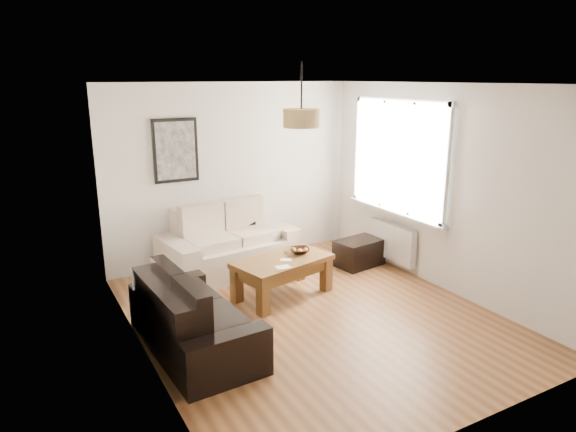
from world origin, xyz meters
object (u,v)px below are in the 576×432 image
coffee_table (283,277)px  ottoman (359,253)px  sofa_leather (194,314)px  loveseat_cream (229,240)px

coffee_table → ottoman: bearing=15.6°
sofa_leather → coffee_table: bearing=-66.4°
loveseat_cream → ottoman: (1.74, -0.70, -0.26)m
ottoman → sofa_leather: bearing=-158.8°
sofa_leather → ottoman: (2.88, 1.11, -0.18)m
loveseat_cream → sofa_leather: 2.14m
loveseat_cream → ottoman: 1.90m
sofa_leather → coffee_table: 1.56m
coffee_table → loveseat_cream: bearing=102.7°
sofa_leather → coffee_table: sofa_leather is taller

